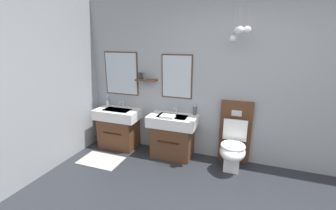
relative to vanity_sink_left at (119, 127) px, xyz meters
The scene contains 10 objects.
wall_back 2.26m from the vanity_sink_left, ahead, with size 5.45×0.50×2.63m.
bath_mat 0.69m from the vanity_sink_left, 90.00° to the right, with size 0.68×0.44×0.01m, color #9E9993.
vanity_sink_left is the anchor object (origin of this frame).
tap_on_left_sink 0.44m from the vanity_sink_left, 90.00° to the left, with size 0.03×0.13×0.11m.
vanity_sink_right 1.03m from the vanity_sink_left, ahead, with size 0.78×0.47×0.71m.
tap_on_right_sink 1.12m from the vanity_sink_left, ahead, with size 0.03×0.13×0.11m.
toilet 2.01m from the vanity_sink_left, ahead, with size 0.48×0.62×1.00m.
toothbrush_cup 0.52m from the vanity_sink_left, 153.63° to the left, with size 0.07×0.07×0.20m.
soap_dispenser 1.42m from the vanity_sink_left, ahead, with size 0.06×0.06×0.17m.
folded_hand_towel 1.06m from the vanity_sink_left, ahead, with size 0.22×0.16×0.04m, color white.
Camera 1 is at (0.09, -1.47, 1.89)m, focal length 24.18 mm.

